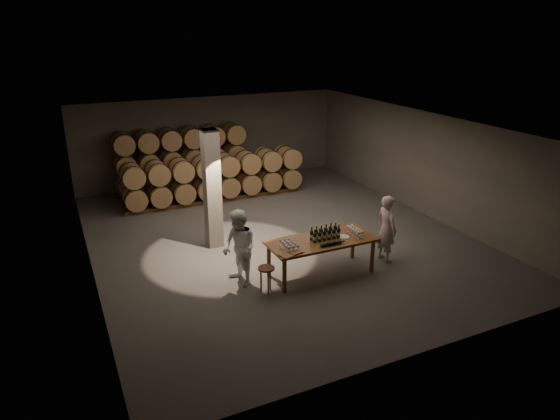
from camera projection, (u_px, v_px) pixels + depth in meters
name	position (u px, v px, depth m)	size (l,w,h in m)	color
room	(212.00, 189.00, 13.12)	(12.00, 12.00, 12.00)	#585553
tasting_table	(322.00, 244.00, 11.82)	(2.60, 1.10, 0.90)	brown
barrel_stack_back	(182.00, 159.00, 17.68)	(4.70, 0.95, 2.31)	brown
barrel_stack_front	(215.00, 176.00, 16.93)	(6.26, 0.95, 1.57)	brown
bottle_cluster	(325.00, 234.00, 11.79)	(0.74, 0.24, 0.35)	black
lying_bottles	(331.00, 244.00, 11.47)	(0.64, 0.09, 0.09)	black
glass_cluster_left	(289.00, 243.00, 11.32)	(0.30, 0.52, 0.16)	silver
glass_cluster_right	(355.00, 230.00, 12.03)	(0.20, 0.53, 0.18)	silver
plate	(344.00, 237.00, 11.93)	(0.28, 0.28, 0.02)	white
notebook_near	(295.00, 252.00, 11.10)	(0.26, 0.21, 0.03)	brown
notebook_corner	(286.00, 255.00, 10.97)	(0.23, 0.30, 0.03)	brown
pen	(302.00, 253.00, 11.10)	(0.01, 0.01, 0.13)	black
stool	(266.00, 272.00, 11.08)	(0.38, 0.38, 0.63)	brown
person_man	(386.00, 228.00, 12.51)	(0.63, 0.42, 1.74)	beige
person_woman	(239.00, 248.00, 11.34)	(0.88, 0.68, 1.80)	white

